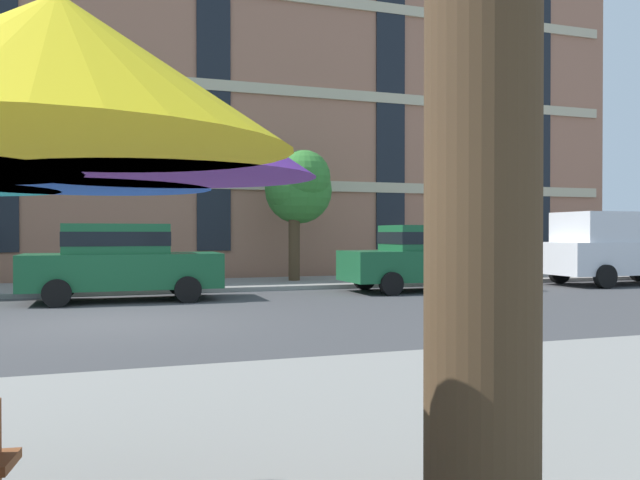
{
  "coord_description": "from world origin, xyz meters",
  "views": [
    {
      "loc": [
        -0.03,
        -11.42,
        1.56
      ],
      "look_at": [
        4.88,
        3.2,
        1.4
      ],
      "focal_mm": 35.04,
      "sensor_mm": 36.0,
      "label": 1
    }
  ],
  "objects_px": {
    "sedan_green_midblock": "(425,256)",
    "pickup_white": "(617,251)",
    "sedan_green": "(121,260)",
    "street_tree_middle": "(298,187)"
  },
  "relations": [
    {
      "from": "pickup_white",
      "to": "street_tree_middle",
      "type": "bearing_deg",
      "value": 160.13
    },
    {
      "from": "pickup_white",
      "to": "street_tree_middle",
      "type": "xyz_separation_m",
      "value": [
        -9.17,
        3.31,
        1.96
      ]
    },
    {
      "from": "sedan_green",
      "to": "street_tree_middle",
      "type": "distance_m",
      "value": 6.53
    },
    {
      "from": "sedan_green_midblock",
      "to": "street_tree_middle",
      "type": "bearing_deg",
      "value": 128.26
    },
    {
      "from": "sedan_green_midblock",
      "to": "pickup_white",
      "type": "xyz_separation_m",
      "value": [
        6.55,
        0.0,
        0.08
      ]
    },
    {
      "from": "sedan_green_midblock",
      "to": "pickup_white",
      "type": "distance_m",
      "value": 6.55
    },
    {
      "from": "sedan_green_midblock",
      "to": "pickup_white",
      "type": "bearing_deg",
      "value": 0.0
    },
    {
      "from": "sedan_green_midblock",
      "to": "pickup_white",
      "type": "height_order",
      "value": "pickup_white"
    },
    {
      "from": "sedan_green",
      "to": "street_tree_middle",
      "type": "xyz_separation_m",
      "value": [
        5.25,
        3.31,
        2.04
      ]
    },
    {
      "from": "pickup_white",
      "to": "sedan_green_midblock",
      "type": "bearing_deg",
      "value": -180.0
    }
  ]
}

